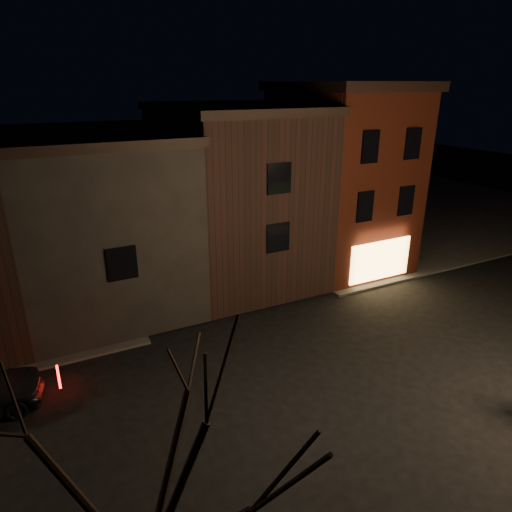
{
  "coord_description": "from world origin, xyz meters",
  "views": [
    {
      "loc": [
        -8.69,
        -12.24,
        10.56
      ],
      "look_at": [
        0.08,
        4.96,
        3.2
      ],
      "focal_mm": 32.0,
      "sensor_mm": 36.0,
      "label": 1
    }
  ],
  "objects": [
    {
      "name": "row_building_a",
      "position": [
        1.5,
        10.5,
        4.83
      ],
      "size": [
        7.3,
        10.3,
        9.4
      ],
      "color": "black",
      "rests_on": "ground"
    },
    {
      "name": "ground",
      "position": [
        0.0,
        0.0,
        0.0
      ],
      "size": [
        120.0,
        120.0,
        0.0
      ],
      "primitive_type": "plane",
      "color": "black",
      "rests_on": "ground"
    },
    {
      "name": "sidewalk_far_right",
      "position": [
        20.0,
        20.0,
        0.06
      ],
      "size": [
        30.0,
        30.0,
        0.12
      ],
      "primitive_type": "cube",
      "color": "#2D2B28",
      "rests_on": "ground"
    },
    {
      "name": "bare_tree_left",
      "position": [
        -8.0,
        -7.0,
        5.43
      ],
      "size": [
        5.6,
        5.6,
        7.5
      ],
      "color": "black",
      "rests_on": "sidewalk_near_left"
    },
    {
      "name": "corner_building",
      "position": [
        8.0,
        9.47,
        5.4
      ],
      "size": [
        6.5,
        8.5,
        10.5
      ],
      "color": "#4C190D",
      "rests_on": "ground"
    },
    {
      "name": "row_building_b",
      "position": [
        -5.75,
        10.5,
        4.33
      ],
      "size": [
        7.8,
        10.3,
        8.4
      ],
      "color": "black",
      "rests_on": "ground"
    }
  ]
}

